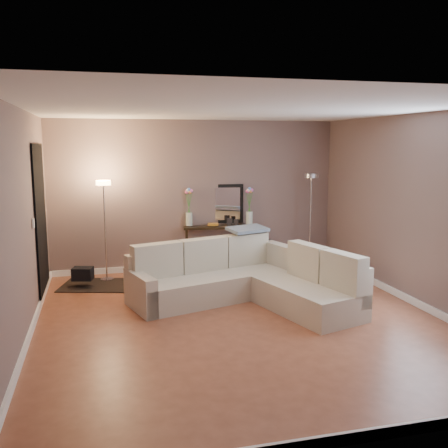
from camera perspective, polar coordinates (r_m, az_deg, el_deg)
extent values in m
cube|color=#965136|center=(6.41, 1.79, -10.93)|extent=(5.00, 5.50, 0.01)
cube|color=white|center=(6.03, 1.91, 13.05)|extent=(5.00, 5.50, 0.01)
cube|color=#755F5A|center=(8.75, -3.16, 3.28)|extent=(5.00, 0.02, 2.60)
cube|color=#755F5A|center=(3.57, 14.25, -5.69)|extent=(5.00, 0.02, 2.60)
cube|color=#755F5A|center=(5.91, -22.23, -0.24)|extent=(0.02, 5.50, 2.60)
cube|color=#755F5A|center=(7.19, 21.46, 1.37)|extent=(0.02, 5.50, 2.60)
cube|color=white|center=(8.94, -3.05, -4.73)|extent=(5.00, 0.03, 0.10)
cube|color=white|center=(4.08, 13.32, -22.82)|extent=(5.00, 0.03, 0.10)
cube|color=white|center=(6.22, -21.29, -11.66)|extent=(0.03, 5.50, 0.10)
cube|color=white|center=(7.44, 20.73, -8.22)|extent=(0.03, 5.50, 0.10)
cube|color=black|center=(7.61, -20.19, 0.32)|extent=(0.02, 1.20, 2.20)
cube|color=white|center=(6.76, -20.96, 0.08)|extent=(0.02, 0.08, 0.12)
cube|color=beige|center=(7.20, -1.17, -7.06)|extent=(2.51, 1.47, 0.37)
cube|color=beige|center=(7.41, -2.41, -4.56)|extent=(2.33, 0.85, 0.51)
cube|color=beige|center=(6.73, -9.54, -7.73)|extent=(0.39, 0.84, 0.51)
cube|color=beige|center=(6.74, 9.55, -8.35)|extent=(1.21, 1.64, 0.37)
cube|color=beige|center=(7.17, 9.44, -5.15)|extent=(0.83, 2.24, 0.51)
cube|color=beige|center=(6.96, -7.67, -4.15)|extent=(0.74, 0.40, 0.48)
cube|color=beige|center=(7.26, -2.35, -3.50)|extent=(0.74, 0.40, 0.48)
cube|color=beige|center=(7.63, 2.48, -2.89)|extent=(0.74, 0.40, 0.48)
cube|color=beige|center=(6.96, 9.57, -4.18)|extent=(0.38, 0.69, 0.48)
cube|color=beige|center=(6.47, 13.50, -5.34)|extent=(0.38, 0.69, 0.48)
cube|color=slate|center=(7.60, 2.71, -0.58)|extent=(0.69, 0.53, 0.08)
cube|color=black|center=(8.75, -0.55, -0.33)|extent=(1.29, 0.50, 0.04)
cube|color=black|center=(8.65, -4.27, -3.06)|extent=(0.05, 0.05, 0.73)
cube|color=black|center=(8.91, -4.34, -2.70)|extent=(0.05, 0.05, 0.73)
cube|color=black|center=(8.77, 3.32, -2.89)|extent=(0.05, 0.05, 0.73)
cube|color=black|center=(9.03, 3.03, -2.53)|extent=(0.05, 0.05, 0.73)
cube|color=black|center=(8.86, -0.54, -4.02)|extent=(1.21, 0.46, 0.03)
cube|color=#BF3333|center=(8.80, -3.89, -3.42)|extent=(0.05, 0.16, 0.18)
cube|color=#3359A5|center=(8.80, -3.63, -3.36)|extent=(0.06, 0.16, 0.20)
cube|color=gold|center=(8.80, -3.34, -3.29)|extent=(0.06, 0.16, 0.22)
cube|color=#3F7F4C|center=(8.81, -3.00, -3.40)|extent=(0.07, 0.16, 0.18)
cube|color=#994C99|center=(8.81, -2.71, -3.34)|extent=(0.05, 0.16, 0.20)
cube|color=orange|center=(8.81, -2.45, -3.27)|extent=(0.06, 0.16, 0.22)
cube|color=#262626|center=(8.82, -2.16, -3.39)|extent=(0.06, 0.16, 0.18)
cube|color=#4C99B2|center=(8.82, -1.83, -3.32)|extent=(0.07, 0.16, 0.20)
cube|color=#B2A58C|center=(8.82, -1.53, -3.25)|extent=(0.05, 0.16, 0.22)
cube|color=brown|center=(8.83, -1.28, -3.37)|extent=(0.06, 0.16, 0.18)
cube|color=navy|center=(8.83, -0.98, -3.30)|extent=(0.06, 0.16, 0.20)
cube|color=gold|center=(8.83, -0.65, -3.23)|extent=(0.07, 0.16, 0.22)
cube|color=black|center=(8.86, -0.65, 2.33)|extent=(0.88, 0.16, 0.69)
cube|color=white|center=(8.84, -0.63, 2.31)|extent=(0.77, 0.11, 0.58)
cube|color=orange|center=(8.71, -1.27, -0.04)|extent=(0.19, 0.14, 0.04)
cube|color=black|center=(8.71, 0.64, 0.26)|extent=(0.10, 0.03, 0.13)
cube|color=black|center=(8.73, 1.39, 0.21)|extent=(0.08, 0.03, 0.11)
cylinder|color=silver|center=(8.69, -4.01, 0.57)|extent=(0.13, 0.13, 0.23)
cylinder|color=#38722D|center=(8.65, -4.15, 2.34)|extent=(0.09, 0.02, 0.40)
sphere|color=#E5598C|center=(8.63, -4.30, 3.67)|extent=(0.08, 0.08, 0.07)
cylinder|color=#38722D|center=(8.65, -4.09, 2.40)|extent=(0.05, 0.01, 0.42)
sphere|color=white|center=(8.63, -4.18, 3.80)|extent=(0.08, 0.08, 0.07)
cylinder|color=#38722D|center=(8.65, -4.03, 2.46)|extent=(0.01, 0.01, 0.44)
sphere|color=#598CE5|center=(8.63, -4.05, 3.93)|extent=(0.08, 0.08, 0.07)
cylinder|color=#38722D|center=(8.66, -3.98, 2.34)|extent=(0.05, 0.01, 0.40)
sphere|color=#E58C4C|center=(8.63, -3.92, 3.67)|extent=(0.08, 0.08, 0.07)
cylinder|color=#38722D|center=(8.65, -3.92, 2.40)|extent=(0.10, 0.02, 0.42)
sphere|color=#D866B2|center=(8.63, -3.80, 3.80)|extent=(0.08, 0.08, 0.07)
cylinder|color=silver|center=(8.80, 2.90, 0.69)|extent=(0.13, 0.13, 0.23)
cylinder|color=#38722D|center=(8.76, 2.81, 2.43)|extent=(0.09, 0.02, 0.40)
sphere|color=#E5598C|center=(8.74, 2.69, 3.75)|extent=(0.08, 0.08, 0.07)
cylinder|color=#38722D|center=(8.76, 2.86, 2.50)|extent=(0.05, 0.01, 0.42)
sphere|color=white|center=(8.74, 2.81, 3.88)|extent=(0.08, 0.08, 0.07)
cylinder|color=#38722D|center=(8.76, 2.92, 2.56)|extent=(0.01, 0.01, 0.44)
sphere|color=#598CE5|center=(8.74, 2.93, 4.00)|extent=(0.08, 0.08, 0.07)
cylinder|color=#38722D|center=(8.77, 2.97, 2.43)|extent=(0.05, 0.01, 0.40)
sphere|color=#E58C4C|center=(8.75, 3.05, 3.75)|extent=(0.08, 0.08, 0.07)
cylinder|color=#38722D|center=(8.77, 3.03, 2.50)|extent=(0.10, 0.02, 0.42)
sphere|color=#D866B2|center=(8.75, 3.17, 3.88)|extent=(0.08, 0.08, 0.07)
cylinder|color=silver|center=(8.38, -13.22, -6.18)|extent=(0.26, 0.26, 0.03)
cylinder|color=silver|center=(8.21, -13.42, -0.98)|extent=(0.03, 0.03, 1.54)
cylinder|color=#FFBF72|center=(8.11, -13.63, 4.60)|extent=(0.28, 0.28, 0.07)
cylinder|color=silver|center=(9.15, 9.70, -4.77)|extent=(0.27, 0.27, 0.03)
cylinder|color=silver|center=(8.99, 9.83, 0.18)|extent=(0.03, 0.03, 1.60)
cylinder|color=silver|center=(8.90, 9.98, 5.47)|extent=(0.30, 0.30, 0.07)
cube|color=black|center=(8.11, -14.36, -6.77)|extent=(1.23, 1.04, 0.01)
cube|color=black|center=(8.01, -15.84, -5.47)|extent=(0.34, 0.28, 0.19)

